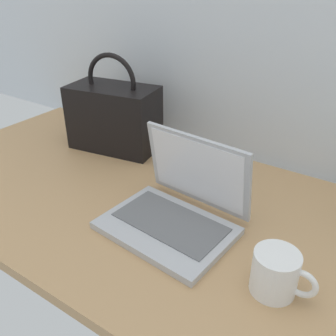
{
  "coord_description": "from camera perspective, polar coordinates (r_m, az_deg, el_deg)",
  "views": [
    {
      "loc": [
        0.51,
        -0.68,
        0.6
      ],
      "look_at": [
        0.05,
        0.0,
        0.15
      ],
      "focal_mm": 39.06,
      "sensor_mm": 36.0,
      "label": 1
    }
  ],
  "objects": [
    {
      "name": "remote_control_near",
      "position": [
        1.18,
        2.89,
        0.8
      ],
      "size": [
        0.08,
        0.17,
        0.02
      ],
      "color": "black",
      "rests_on": "desk"
    },
    {
      "name": "desk",
      "position": [
        1.03,
        -2.52,
        -5.77
      ],
      "size": [
        1.6,
        0.76,
        0.03
      ],
      "color": "tan",
      "rests_on": "ground"
    },
    {
      "name": "coffee_mug",
      "position": [
        0.77,
        16.53,
        -15.45
      ],
      "size": [
        0.13,
        0.09,
        0.09
      ],
      "color": "white",
      "rests_on": "desk"
    },
    {
      "name": "laptop",
      "position": [
        0.91,
        1.46,
        -6.19
      ],
      "size": [
        0.33,
        0.28,
        0.22
      ],
      "color": "#B2B5BA",
      "rests_on": "desk"
    },
    {
      "name": "handbag",
      "position": [
        1.29,
        -8.41,
        8.01
      ],
      "size": [
        0.32,
        0.21,
        0.33
      ],
      "color": "black",
      "rests_on": "desk"
    }
  ]
}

